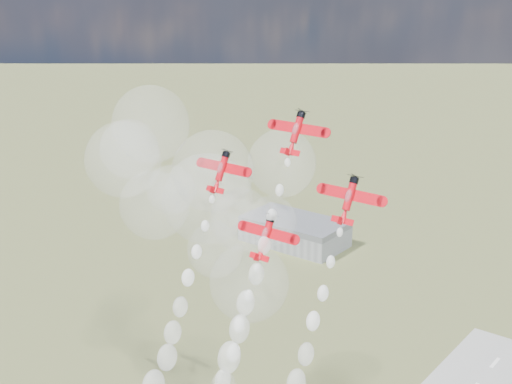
{
  "coord_description": "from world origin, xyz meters",
  "views": [
    {
      "loc": [
        67.02,
        -95.96,
        134.05
      ],
      "look_at": [
        -12.82,
        8.28,
        91.84
      ],
      "focal_mm": 50.0,
      "sensor_mm": 36.0,
      "label": 1
    }
  ],
  "objects_px": {
    "plane_left": "(221,171)",
    "plane_slot": "(266,236)",
    "plane_lead": "(296,132)",
    "hangar": "(295,231)",
    "plane_right": "(349,199)"
  },
  "relations": [
    {
      "from": "hangar",
      "to": "plane_right",
      "type": "relative_size",
      "value": 4.07
    },
    {
      "from": "plane_left",
      "to": "plane_lead",
      "type": "bearing_deg",
      "value": 17.95
    },
    {
      "from": "plane_lead",
      "to": "plane_left",
      "type": "xyz_separation_m",
      "value": [
        -14.66,
        -4.75,
        -9.1
      ]
    },
    {
      "from": "plane_lead",
      "to": "plane_slot",
      "type": "xyz_separation_m",
      "value": [
        0.0,
        -9.5,
        -18.19
      ]
    },
    {
      "from": "plane_left",
      "to": "plane_slot",
      "type": "height_order",
      "value": "plane_left"
    },
    {
      "from": "plane_left",
      "to": "plane_right",
      "type": "bearing_deg",
      "value": 0.0
    },
    {
      "from": "plane_left",
      "to": "plane_right",
      "type": "height_order",
      "value": "same"
    },
    {
      "from": "hangar",
      "to": "plane_slot",
      "type": "relative_size",
      "value": 4.07
    },
    {
      "from": "plane_left",
      "to": "plane_slot",
      "type": "relative_size",
      "value": 1.0
    },
    {
      "from": "plane_lead",
      "to": "plane_left",
      "type": "distance_m",
      "value": 17.89
    },
    {
      "from": "hangar",
      "to": "plane_lead",
      "type": "relative_size",
      "value": 4.07
    },
    {
      "from": "hangar",
      "to": "plane_left",
      "type": "xyz_separation_m",
      "value": [
        98.52,
        -171.83,
        88.13
      ]
    },
    {
      "from": "plane_lead",
      "to": "hangar",
      "type": "bearing_deg",
      "value": 124.11
    },
    {
      "from": "plane_right",
      "to": "plane_slot",
      "type": "xyz_separation_m",
      "value": [
        -14.66,
        -4.75,
        -9.1
      ]
    },
    {
      "from": "hangar",
      "to": "plane_left",
      "type": "height_order",
      "value": "plane_left"
    }
  ]
}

